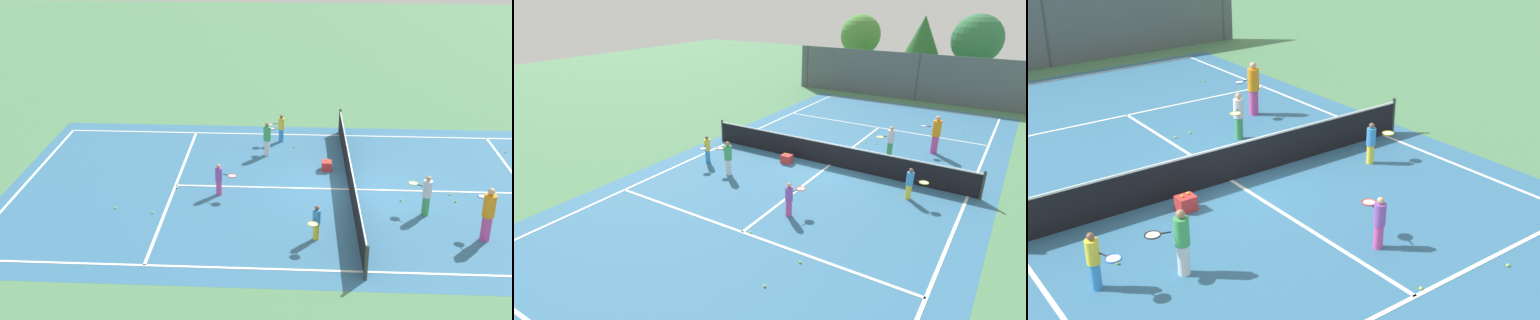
# 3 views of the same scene
# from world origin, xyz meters

# --- Properties ---
(ground_plane) EXTENTS (80.00, 80.00, 0.00)m
(ground_plane) POSITION_xyz_m (0.00, 0.00, 0.00)
(ground_plane) COLOR #4C8456
(court_surface) EXTENTS (13.00, 25.00, 0.01)m
(court_surface) POSITION_xyz_m (0.00, 0.00, 0.00)
(court_surface) COLOR teal
(court_surface) RESTS_ON ground_plane
(tennis_net) EXTENTS (11.90, 0.10, 1.10)m
(tennis_net) POSITION_xyz_m (0.00, 0.00, 0.51)
(tennis_net) COLOR #333833
(tennis_net) RESTS_ON ground_plane
(perimeter_fence) EXTENTS (18.00, 0.12, 3.20)m
(perimeter_fence) POSITION_xyz_m (0.00, 14.00, 1.60)
(perimeter_fence) COLOR #515B60
(perimeter_fence) RESTS_ON ground_plane
(player_0) EXTENTS (0.76, 0.79, 1.43)m
(player_0) POSITION_xyz_m (1.81, 2.38, 0.74)
(player_0) COLOR #3FA559
(player_0) RESTS_ON ground_plane
(player_1) EXTENTS (0.89, 0.53, 1.42)m
(player_1) POSITION_xyz_m (-3.10, -3.13, 0.74)
(player_1) COLOR silver
(player_1) RESTS_ON ground_plane
(player_2) EXTENTS (0.83, 0.46, 1.17)m
(player_2) POSITION_xyz_m (3.71, -1.34, 0.61)
(player_2) COLOR yellow
(player_2) RESTS_ON ground_plane
(player_3) EXTENTS (0.50, 0.84, 1.19)m
(player_3) POSITION_xyz_m (0.68, -4.68, 0.62)
(player_3) COLOR #D14799
(player_3) RESTS_ON ground_plane
(player_4) EXTENTS (0.96, 0.43, 1.79)m
(player_4) POSITION_xyz_m (3.42, 3.96, 0.92)
(player_4) COLOR #D14799
(player_4) RESTS_ON ground_plane
(player_5) EXTENTS (0.54, 0.84, 1.21)m
(player_5) POSITION_xyz_m (-4.65, -2.61, 0.63)
(player_5) COLOR #388CD8
(player_5) RESTS_ON ground_plane
(ball_crate) EXTENTS (0.44, 0.37, 0.43)m
(ball_crate) POSITION_xyz_m (-1.73, -0.76, 0.18)
(ball_crate) COLOR red
(ball_crate) RESTS_ON ground_plane
(tennis_ball_1) EXTENTS (0.07, 0.07, 0.07)m
(tennis_ball_1) POSITION_xyz_m (2.26, -6.80, 0.03)
(tennis_ball_1) COLOR #CCE533
(tennis_ball_1) RESTS_ON ground_plane
(tennis_ball_2) EXTENTS (0.07, 0.07, 0.07)m
(tennis_ball_2) POSITION_xyz_m (-4.01, -2.02, 0.03)
(tennis_ball_2) COLOR #CCE533
(tennis_ball_2) RESTS_ON ground_plane
(tennis_ball_3) EXTENTS (0.07, 0.07, 0.07)m
(tennis_ball_3) POSITION_xyz_m (4.08, 8.35, 0.03)
(tennis_ball_3) COLOR #CCE533
(tennis_ball_3) RESTS_ON ground_plane
(tennis_ball_4) EXTENTS (0.07, 0.07, 0.07)m
(tennis_ball_4) POSITION_xyz_m (0.84, 1.74, 0.03)
(tennis_ball_4) COLOR #CCE533
(tennis_ball_4) RESTS_ON ground_plane
(tennis_ball_5) EXTENTS (0.07, 0.07, 0.07)m
(tennis_ball_5) POSITION_xyz_m (0.28, 3.57, 0.03)
(tennis_ball_5) COLOR #CCE533
(tennis_ball_5) RESTS_ON ground_plane
(tennis_ball_6) EXTENTS (0.07, 0.07, 0.07)m
(tennis_ball_6) POSITION_xyz_m (0.83, 3.65, 0.03)
(tennis_ball_6) COLOR #CCE533
(tennis_ball_6) RESTS_ON ground_plane
(tennis_ball_8) EXTENTS (0.07, 0.07, 0.07)m
(tennis_ball_8) POSITION_xyz_m (0.24, -6.31, 0.03)
(tennis_ball_8) COLOR #CCE533
(tennis_ball_8) RESTS_ON ground_plane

